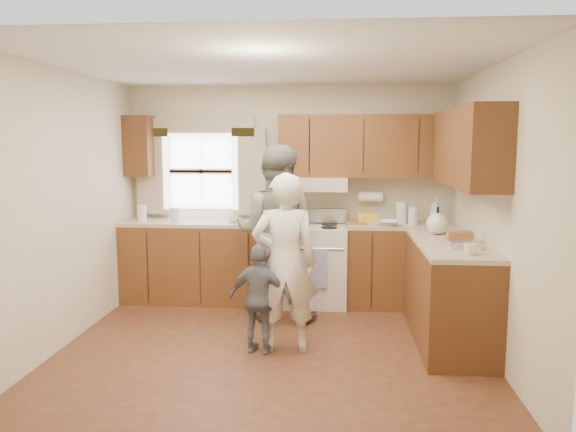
# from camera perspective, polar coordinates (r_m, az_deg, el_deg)

# --- Properties ---
(room) EXTENTS (3.80, 3.80, 3.80)m
(room) POSITION_cam_1_polar(r_m,az_deg,el_deg) (4.93, -1.56, 0.56)
(room) COLOR #4B2617
(room) RESTS_ON ground
(kitchen_fixtures) EXTENTS (3.80, 2.25, 2.15)m
(kitchen_fixtures) POSITION_cam_1_polar(r_m,az_deg,el_deg) (6.02, 5.44, -2.15)
(kitchen_fixtures) COLOR #4D2A10
(kitchen_fixtures) RESTS_ON ground
(stove) EXTENTS (0.76, 0.67, 1.07)m
(stove) POSITION_cam_1_polar(r_m,az_deg,el_deg) (6.45, 2.57, -4.84)
(stove) COLOR silver
(stove) RESTS_ON ground
(woman_left) EXTENTS (0.62, 0.45, 1.59)m
(woman_left) POSITION_cam_1_polar(r_m,az_deg,el_deg) (4.95, -0.33, -4.78)
(woman_left) COLOR silver
(woman_left) RESTS_ON ground
(woman_right) EXTENTS (0.99, 0.82, 1.82)m
(woman_right) POSITION_cam_1_polar(r_m,az_deg,el_deg) (5.82, -1.25, -1.74)
(woman_right) COLOR #263B2A
(woman_right) RESTS_ON ground
(child) EXTENTS (0.60, 0.34, 0.97)m
(child) POSITION_cam_1_polar(r_m,az_deg,el_deg) (4.97, -2.87, -8.43)
(child) COLOR slate
(child) RESTS_ON ground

